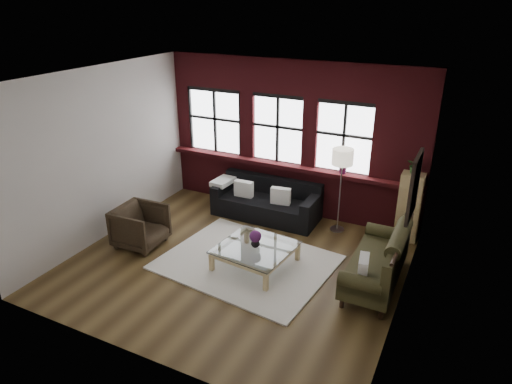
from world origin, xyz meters
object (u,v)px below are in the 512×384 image
at_px(vintage_settee, 377,256).
at_px(vase, 255,243).
at_px(armchair, 140,226).
at_px(coffee_table, 255,257).
at_px(drawer_chest, 410,206).
at_px(dark_sofa, 266,199).
at_px(floor_lamp, 340,187).

distance_m(vintage_settee, vase, 1.99).
distance_m(armchair, coffee_table, 2.27).
xyz_separation_m(vintage_settee, armchair, (-4.19, -0.66, -0.13)).
bearing_deg(vintage_settee, drawer_chest, 83.62).
bearing_deg(vase, dark_sofa, 109.60).
height_order(dark_sofa, vintage_settee, vintage_settee).
height_order(vintage_settee, coffee_table, vintage_settee).
height_order(dark_sofa, coffee_table, dark_sofa).
relative_size(dark_sofa, vase, 13.69).
bearing_deg(drawer_chest, floor_lamp, -168.17).
bearing_deg(coffee_table, vintage_settee, 11.28).
height_order(coffee_table, floor_lamp, floor_lamp).
height_order(vintage_settee, vase, vintage_settee).
bearing_deg(armchair, dark_sofa, -39.40).
distance_m(dark_sofa, floor_lamp, 1.62).
height_order(vase, floor_lamp, floor_lamp).
xyz_separation_m(armchair, floor_lamp, (3.12, 2.18, 0.54)).
xyz_separation_m(dark_sofa, floor_lamp, (1.53, 0.09, 0.52)).
xyz_separation_m(dark_sofa, armchair, (-1.59, -2.09, -0.01)).
xyz_separation_m(coffee_table, vase, (-0.00, -0.00, 0.28)).
bearing_deg(dark_sofa, coffee_table, -70.40).
bearing_deg(vintage_settee, coffee_table, -168.72).
xyz_separation_m(armchair, vase, (2.24, 0.27, 0.08)).
height_order(dark_sofa, vase, dark_sofa).
height_order(dark_sofa, armchair, dark_sofa).
distance_m(armchair, drawer_chest, 5.04).
xyz_separation_m(vase, drawer_chest, (2.15, 2.18, 0.20)).
bearing_deg(vintage_settee, floor_lamp, 125.22).
distance_m(dark_sofa, drawer_chest, 2.84).
distance_m(coffee_table, floor_lamp, 2.23).
bearing_deg(coffee_table, armchair, -173.15).
bearing_deg(vase, armchair, -173.15).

